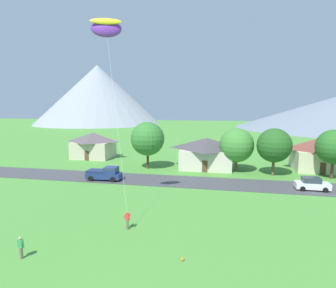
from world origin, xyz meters
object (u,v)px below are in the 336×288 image
house_left_center (93,145)px  tree_near_left (334,147)px  house_leftmost (207,152)px  house_right_center (317,154)px  pickup_truck_navy_west_side (105,173)px  soccer_ball (183,259)px  tree_left_of_center (237,145)px  kite_flyer_with_kite (107,32)px  parked_car_white_west_end (312,184)px  watcher_person (21,247)px  tree_right_of_center (148,139)px  tree_center (274,145)px

house_left_center → tree_near_left: tree_near_left is taller
house_leftmost → house_right_center: (18.72, 1.78, 0.07)m
house_left_center → tree_near_left: size_ratio=1.14×
house_left_center → house_right_center: house_right_center is taller
pickup_truck_navy_west_side → soccer_ball: size_ratio=21.91×
tree_left_of_center → pickup_truck_navy_west_side: 21.82m
house_left_center → kite_flyer_with_kite: bearing=-60.7°
house_left_center → parked_car_white_west_end: house_left_center is taller
tree_near_left → watcher_person: tree_near_left is taller
tree_left_of_center → kite_flyer_with_kite: bearing=-120.5°
tree_left_of_center → pickup_truck_navy_west_side: (-19.28, -9.61, -3.46)m
parked_car_white_west_end → pickup_truck_navy_west_side: pickup_truck_navy_west_side is taller
house_leftmost → tree_left_of_center: tree_left_of_center is taller
house_leftmost → parked_car_white_west_end: house_leftmost is taller
tree_near_left → tree_right_of_center: (-29.38, 1.12, 0.39)m
kite_flyer_with_kite → parked_car_white_west_end: bearing=30.6°
house_leftmost → house_right_center: size_ratio=1.20×
tree_near_left → watcher_person: size_ratio=4.50×
tree_right_of_center → kite_flyer_with_kite: (2.21, -21.48, 12.59)m
tree_center → kite_flyer_with_kite: (-18.72, -20.73, 13.05)m
pickup_truck_navy_west_side → tree_center: bearing=18.3°
tree_near_left → tree_right_of_center: bearing=177.8°
house_left_center → tree_right_of_center: (14.07, -7.53, 2.50)m
watcher_person → kite_flyer_with_kite: bearing=70.5°
house_right_center → parked_car_white_west_end: 13.85m
house_left_center → tree_center: (35.00, -8.28, 2.03)m
tree_right_of_center → soccer_ball: size_ratio=34.44×
house_leftmost → soccer_ball: house_leftmost is taller
house_right_center → tree_right_of_center: bearing=-170.5°
tree_center → soccer_ball: size_ratio=31.48×
tree_left_of_center → soccer_ball: 29.76m
house_leftmost → tree_near_left: tree_near_left is taller
pickup_truck_navy_west_side → house_leftmost: bearing=40.4°
tree_right_of_center → tree_near_left: bearing=-2.2°
house_left_center → kite_flyer_with_kite: kite_flyer_with_kite is taller
tree_center → parked_car_white_west_end: size_ratio=1.80×
tree_center → parked_car_white_west_end: bearing=-63.5°
tree_center → kite_flyer_with_kite: kite_flyer_with_kite is taller
parked_car_white_west_end → soccer_ball: size_ratio=17.53×
watcher_person → soccer_ball: (11.56, 2.07, -0.76)m
pickup_truck_navy_west_side → watcher_person: pickup_truck_navy_west_side is taller
tree_center → pickup_truck_navy_west_side: tree_center is taller
tree_right_of_center → tree_left_of_center: bearing=2.3°
tree_left_of_center → soccer_ball: size_ratio=30.71×
tree_left_of_center → soccer_ball: tree_left_of_center is taller
tree_left_of_center → soccer_ball: bearing=-99.1°
house_leftmost → house_left_center: size_ratio=1.12×
house_leftmost → pickup_truck_navy_west_side: bearing=-139.6°
house_leftmost → house_left_center: bearing=169.5°
tree_left_of_center → tree_right_of_center: 15.25m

